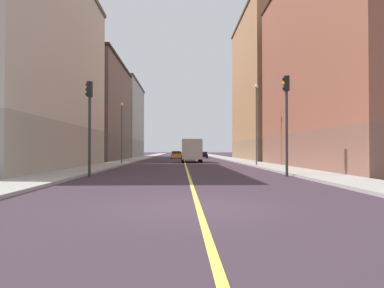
# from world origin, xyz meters

# --- Properties ---
(ground_plane) EXTENTS (400.00, 400.00, 0.00)m
(ground_plane) POSITION_xyz_m (0.00, 0.00, 0.00)
(ground_plane) COLOR #372933
(ground_plane) RESTS_ON ground
(sidewalk_left) EXTENTS (2.97, 168.00, 0.15)m
(sidewalk_left) POSITION_xyz_m (7.71, 49.00, 0.07)
(sidewalk_left) COLOR #9E9B93
(sidewalk_left) RESTS_ON ground
(sidewalk_right) EXTENTS (2.97, 168.00, 0.15)m
(sidewalk_right) POSITION_xyz_m (-7.71, 49.00, 0.07)
(sidewalk_right) COLOR #9E9B93
(sidewalk_right) RESTS_ON ground
(lane_center_stripe) EXTENTS (0.16, 154.00, 0.01)m
(lane_center_stripe) POSITION_xyz_m (0.00, 49.00, 0.01)
(lane_center_stripe) COLOR #E5D14C
(lane_center_stripe) RESTS_ON ground
(building_left_near) EXTENTS (9.39, 23.32, 18.02)m
(building_left_near) POSITION_xyz_m (13.75, 19.23, 9.02)
(building_left_near) COLOR brown
(building_left_near) RESTS_ON ground
(building_left_mid) EXTENTS (9.39, 21.54, 22.95)m
(building_left_mid) POSITION_xyz_m (13.75, 44.05, 11.49)
(building_left_mid) COLOR #8F6B4F
(building_left_mid) RESTS_ON ground
(building_right_corner) EXTENTS (9.39, 22.43, 17.08)m
(building_right_corner) POSITION_xyz_m (-13.75, 18.66, 8.55)
(building_right_corner) COLOR #9D9688
(building_right_corner) RESTS_ON ground
(building_right_midblock) EXTENTS (9.39, 18.97, 14.52)m
(building_right_midblock) POSITION_xyz_m (-13.75, 41.04, 7.27)
(building_right_midblock) COLOR brown
(building_right_midblock) RESTS_ON ground
(building_right_distant) EXTENTS (9.39, 19.92, 15.44)m
(building_right_distant) POSITION_xyz_m (-13.75, 62.26, 7.73)
(building_right_distant) COLOR gray
(building_right_distant) RESTS_ON ground
(traffic_light_left_near) EXTENTS (0.40, 0.32, 6.01)m
(traffic_light_left_near) POSITION_xyz_m (5.81, 10.66, 3.89)
(traffic_light_left_near) COLOR #2D2D2D
(traffic_light_left_near) RESTS_ON ground
(traffic_light_right_near) EXTENTS (0.40, 0.32, 5.60)m
(traffic_light_right_near) POSITION_xyz_m (-5.85, 10.66, 3.65)
(traffic_light_right_near) COLOR #2D2D2D
(traffic_light_right_near) RESTS_ON ground
(street_lamp_left_near) EXTENTS (0.36, 0.36, 7.77)m
(street_lamp_left_near) POSITION_xyz_m (6.83, 23.34, 4.81)
(street_lamp_left_near) COLOR #4C4C51
(street_lamp_left_near) RESTS_ON ground
(street_lamp_right_near) EXTENTS (0.36, 0.36, 6.53)m
(street_lamp_right_near) POSITION_xyz_m (-6.83, 27.46, 4.15)
(street_lamp_right_near) COLOR #4C4C51
(street_lamp_right_near) RESTS_ON ground
(car_teal) EXTENTS (1.82, 4.10, 1.30)m
(car_teal) POSITION_xyz_m (-1.45, 65.57, 0.63)
(car_teal) COLOR #196670
(car_teal) RESTS_ON ground
(car_black) EXTENTS (2.01, 4.01, 1.23)m
(car_black) POSITION_xyz_m (3.62, 54.71, 0.61)
(car_black) COLOR black
(car_black) RESTS_ON ground
(car_orange) EXTENTS (1.99, 3.95, 1.30)m
(car_orange) POSITION_xyz_m (-1.25, 52.25, 0.65)
(car_orange) COLOR orange
(car_orange) RESTS_ON ground
(car_green) EXTENTS (1.96, 4.11, 1.34)m
(car_green) POSITION_xyz_m (0.83, 59.59, 0.66)
(car_green) COLOR #1E6B38
(car_green) RESTS_ON ground
(box_truck) EXTENTS (2.52, 6.71, 2.89)m
(box_truck) POSITION_xyz_m (0.87, 33.97, 1.56)
(box_truck) COLOR beige
(box_truck) RESTS_ON ground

